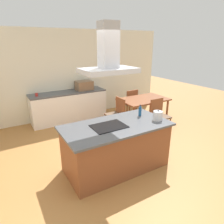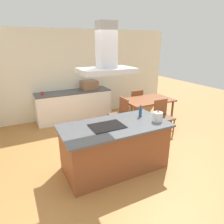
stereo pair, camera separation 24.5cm
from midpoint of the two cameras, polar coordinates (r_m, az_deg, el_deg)
ground at (r=5.25m, az=-8.90°, el=-7.13°), size 16.00×16.00×0.00m
wall_back at (r=6.45m, az=-15.50°, el=10.02°), size 7.20×0.10×2.70m
kitchen_island at (r=3.84m, az=-0.65°, el=-9.84°), size 1.99×1.02×0.90m
cooktop at (r=3.57m, az=-2.87°, el=-4.11°), size 0.60×0.44×0.01m
tea_kettle at (r=3.90m, az=11.22°, el=-1.04°), size 0.23×0.18×0.20m
olive_oil_bottle at (r=4.07m, az=6.30°, el=0.20°), size 0.06×0.06×0.23m
back_counter at (r=6.33m, az=-13.23°, el=1.63°), size 2.27×0.62×0.90m
countertop_microwave at (r=6.34m, az=-9.07°, el=7.48°), size 0.50×0.38×0.28m
coffee_mug_red at (r=5.96m, az=-21.84°, el=4.61°), size 0.08×0.08×0.09m
dining_table at (r=5.93m, az=7.81°, el=2.99°), size 1.40×0.90×0.75m
chair_facing_back_wall at (r=6.49m, az=4.13°, el=3.10°), size 0.42×0.42×0.89m
chair_at_left_end at (r=5.49m, az=0.18°, el=0.05°), size 0.42×0.42×0.89m
chair_facing_island at (r=5.50m, az=11.99°, el=-0.32°), size 0.42×0.42×0.89m
range_hood at (r=3.28m, az=-3.23°, el=15.40°), size 0.90×0.55×0.78m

